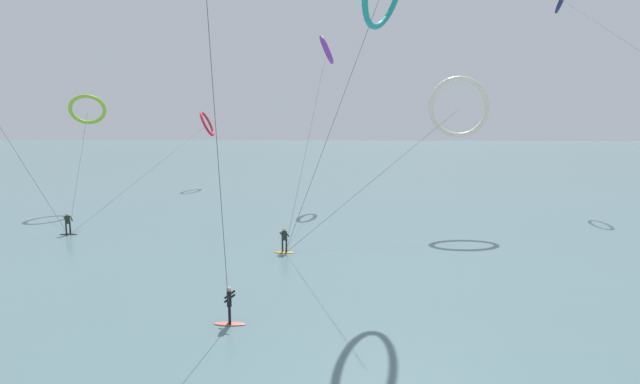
% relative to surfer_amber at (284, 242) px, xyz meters
% --- Properties ---
extents(sea_water, '(400.00, 200.00, 0.08)m').
position_rel_surfer_amber_xyz_m(sea_water, '(2.66, 78.42, -0.78)').
color(sea_water, slate).
rests_on(sea_water, ground).
extents(surfer_amber, '(1.40, 0.63, 1.70)m').
position_rel_surfer_amber_xyz_m(surfer_amber, '(0.00, 0.00, 0.00)').
color(surfer_amber, orange).
rests_on(surfer_amber, ground).
extents(surfer_charcoal, '(1.40, 0.73, 1.70)m').
position_rel_surfer_amber_xyz_m(surfer_charcoal, '(-17.35, 4.19, 0.00)').
color(surfer_charcoal, black).
rests_on(surfer_charcoal, ground).
extents(surfer_coral, '(1.40, 0.64, 1.70)m').
position_rel_surfer_amber_xyz_m(surfer_coral, '(-1.07, -10.95, 0.00)').
color(surfer_coral, '#EA7260').
rests_on(surfer_coral, ground).
extents(kite_lime, '(6.22, 13.34, 11.45)m').
position_rel_surfer_amber_xyz_m(kite_lime, '(-21.53, 15.77, 9.09)').
color(kite_lime, '#8CC62D').
rests_on(kite_lime, ground).
extents(kite_crimson, '(4.21, 29.35, 10.13)m').
position_rel_surfer_amber_xyz_m(kite_crimson, '(-14.13, 31.63, 7.58)').
color(kite_crimson, red).
rests_on(kite_crimson, ground).
extents(kite_ivory, '(15.92, 9.49, 12.47)m').
position_rel_surfer_amber_xyz_m(kite_ivory, '(13.37, 8.90, 9.12)').
color(kite_ivory, silver).
rests_on(kite_ivory, ground).
extents(kite_violet, '(3.12, 23.66, 18.03)m').
position_rel_surfer_amber_xyz_m(kite_violet, '(2.16, 21.92, 15.61)').
color(kite_violet, purple).
rests_on(kite_violet, ground).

